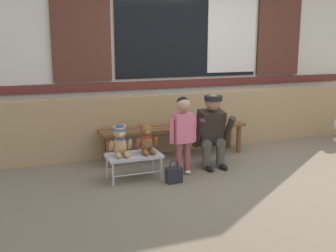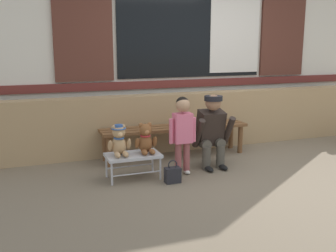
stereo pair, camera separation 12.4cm
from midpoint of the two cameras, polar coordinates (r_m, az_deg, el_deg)
name	(u,v)px [view 1 (the left image)]	position (r m, az deg, el deg)	size (l,w,h in m)	color
ground_plane	(250,174)	(5.04, 10.91, -6.75)	(60.00, 60.00, 0.00)	#756651
brick_low_wall	(200,120)	(6.14, 3.95, 0.90)	(6.86, 0.25, 0.85)	tan
shop_facade	(187,34)	(6.50, 2.14, 12.99)	(7.00, 0.26, 3.41)	silver
wooden_bench_long	(174,131)	(5.59, 0.24, -0.69)	(2.10, 0.40, 0.44)	brown
small_display_bench	(134,157)	(4.73, -5.66, -4.44)	(0.64, 0.36, 0.30)	#BCBCC1
teddy_bear_with_hat	(120,141)	(4.64, -7.62, -2.17)	(0.28, 0.27, 0.36)	tan
teddy_bear_plain	(146,140)	(4.72, -3.85, -1.94)	(0.28, 0.26, 0.36)	brown
child_standing	(183,127)	(4.80, 1.44, -0.13)	(0.35, 0.18, 0.96)	#994C4C
adult_crouching	(212,130)	(5.14, 5.57, -0.63)	(0.50, 0.49, 0.95)	#4C473D
handbag_on_ground	(174,175)	(4.63, 0.07, -6.96)	(0.18, 0.11, 0.27)	#232328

